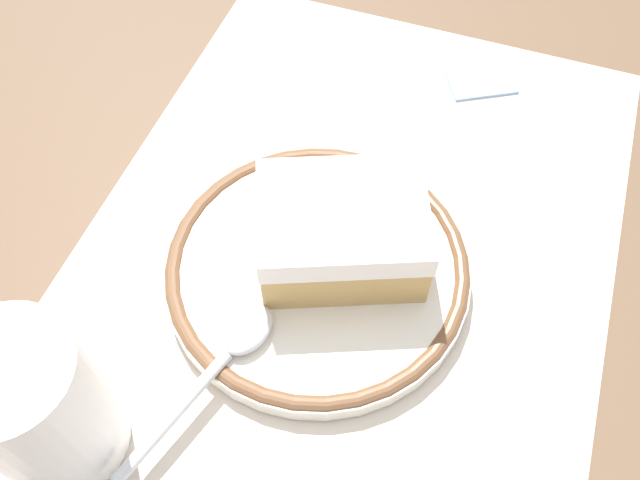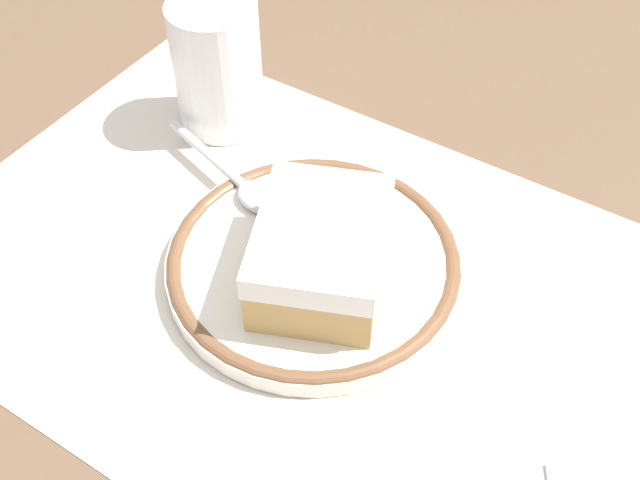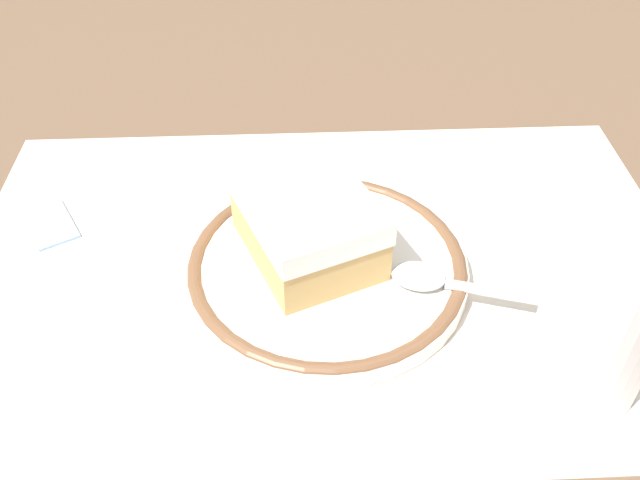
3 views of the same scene
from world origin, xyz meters
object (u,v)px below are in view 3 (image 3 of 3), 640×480
cup (596,329)px  napkin (68,329)px  spoon (446,282)px  plate (320,267)px  cake_slice (308,226)px  sugar_packet (50,222)px

cup → napkin: bearing=170.7°
spoon → plate: bearing=161.2°
plate → cake_slice: bearing=129.4°
cake_slice → napkin: size_ratio=1.04×
cake_slice → napkin: 0.17m
cup → napkin: size_ratio=0.86×
plate → cake_slice: cake_slice is taller
plate → spoon: size_ratio=1.56×
sugar_packet → spoon: bearing=-17.8°
cup → napkin: cup is taller
napkin → sugar_packet: bearing=109.3°
plate → napkin: plate is taller
plate → spoon: (0.08, -0.03, 0.01)m
plate → cake_slice: (-0.01, 0.01, 0.03)m
sugar_packet → napkin: bearing=-70.7°
plate → cup: 0.18m
spoon → sugar_packet: spoon is taller
plate → spoon: spoon is taller
napkin → spoon: bearing=3.4°
cup → plate: bearing=148.0°
napkin → sugar_packet: sugar_packet is taller
spoon → sugar_packet: (-0.28, 0.09, -0.01)m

